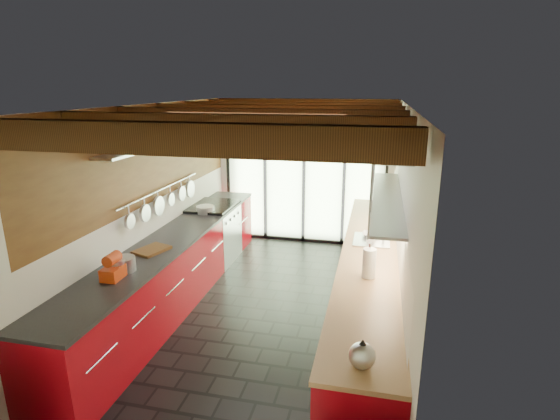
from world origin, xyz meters
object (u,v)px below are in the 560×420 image
object	(u,v)px
stand_mixer	(115,267)
paper_towel	(369,264)
soap_bottle	(371,235)
kettle	(362,354)
bowl	(371,235)

from	to	relation	value
stand_mixer	paper_towel	xyz separation A→B (m)	(2.54, 0.57, 0.05)
stand_mixer	soap_bottle	distance (m)	3.00
kettle	soap_bottle	world-z (taller)	kettle
stand_mixer	kettle	size ratio (longest dim) A/B	1.21
stand_mixer	paper_towel	size ratio (longest dim) A/B	0.83
soap_bottle	bowl	xyz separation A→B (m)	(0.00, 0.24, -0.08)
soap_bottle	bowl	bearing A→B (deg)	90.00
soap_bottle	kettle	bearing A→B (deg)	-90.00
kettle	paper_towel	bearing A→B (deg)	90.00
soap_bottle	bowl	distance (m)	0.25
kettle	paper_towel	size ratio (longest dim) A/B	0.68
kettle	paper_towel	world-z (taller)	paper_towel
soap_bottle	bowl	world-z (taller)	soap_bottle
kettle	soap_bottle	distance (m)	2.55
stand_mixer	bowl	world-z (taller)	stand_mixer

